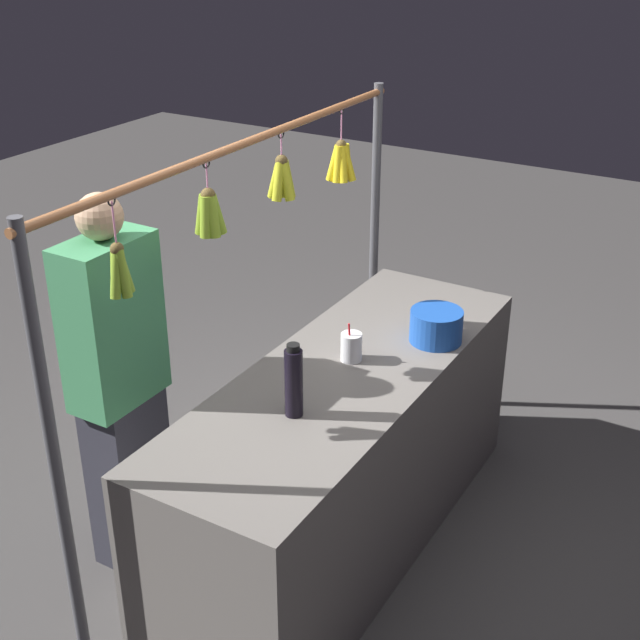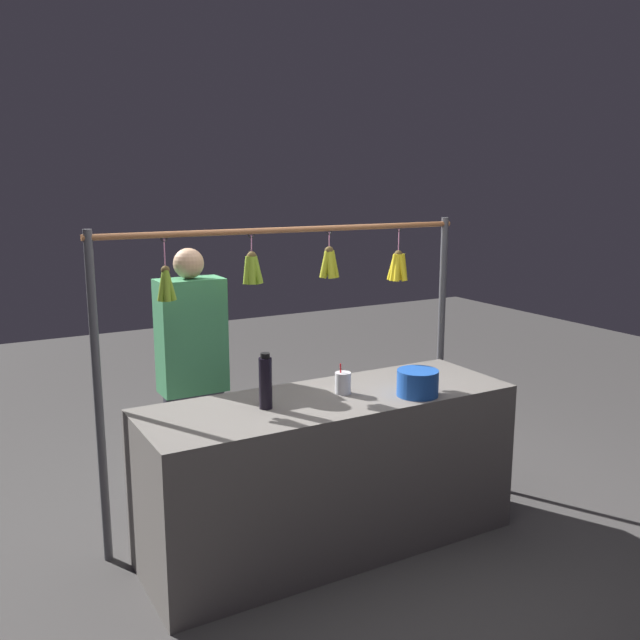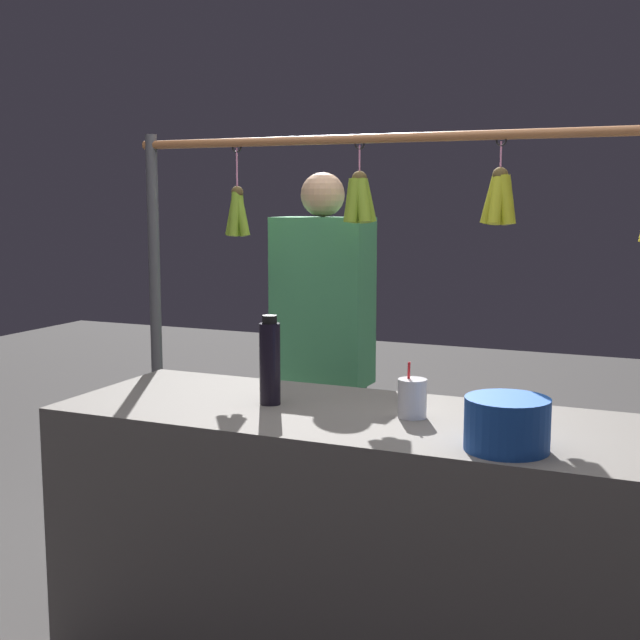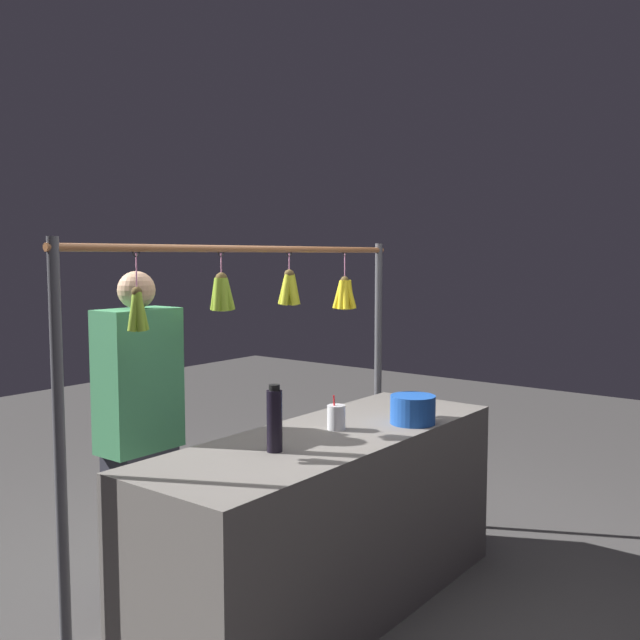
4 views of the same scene
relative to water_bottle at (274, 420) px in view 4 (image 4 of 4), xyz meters
The scene contains 7 objects.
ground_plane 1.04m from the water_bottle, behind, with size 12.00×12.00×0.00m, color #444141.
market_counter 0.66m from the water_bottle, behind, with size 2.00×0.67×0.83m, color #66605B.
display_rack 0.64m from the water_bottle, 133.54° to the right, with size 2.23×0.14×1.71m.
water_bottle is the anchor object (origin of this frame).
blue_bucket 0.81m from the water_bottle, 165.26° to the left, with size 0.22×0.22×0.14m, color #1C4CA8.
drink_cup 0.47m from the water_bottle, behind, with size 0.09×0.09×0.16m.
vendor_person 0.75m from the water_bottle, 79.79° to the right, with size 0.37×0.20×1.57m.
Camera 4 is at (2.55, 1.92, 1.65)m, focal length 40.13 mm.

